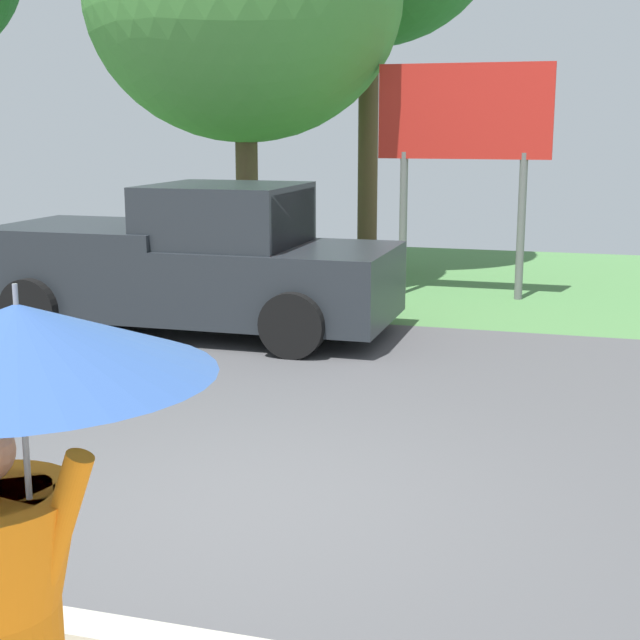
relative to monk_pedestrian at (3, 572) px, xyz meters
The scene contains 4 objects.
ground_plane 6.53m from the monk_pedestrian, 93.84° to the left, with size 40.00×22.00×0.20m.
monk_pedestrian is the anchor object (origin of this frame).
pickup_truck 8.96m from the monk_pedestrian, 110.21° to the left, with size 5.20×2.28×1.88m.
roadside_billboard 11.89m from the monk_pedestrian, 90.70° to the left, with size 2.60×0.12×3.50m.
Camera 1 is at (2.18, -5.79, 2.59)m, focal length 51.89 mm.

